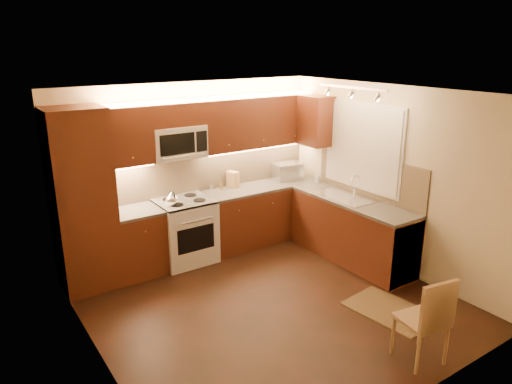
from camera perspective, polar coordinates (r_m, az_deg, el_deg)
floor at (r=5.90m, az=1.84°, el=-13.26°), size 4.00×4.00×0.01m
ceiling at (r=5.10m, az=2.12°, el=11.66°), size 4.00×4.00×0.01m
wall_back at (r=7.02m, az=-7.69°, el=2.72°), size 4.00×0.01×2.50m
wall_front at (r=4.06m, az=19.04°, el=-9.29°), size 4.00×0.01×2.50m
wall_left at (r=4.57m, az=-18.88°, el=-6.25°), size 0.01×4.00×2.50m
wall_right at (r=6.70m, az=15.94°, el=1.49°), size 0.01×4.00×2.50m
pantry at (r=6.24m, az=-20.03°, el=-1.04°), size 0.70×0.60×2.30m
base_cab_back_left at (r=6.66m, az=-13.89°, el=-5.95°), size 0.62×0.60×0.86m
counter_back_left at (r=6.49m, az=-14.18°, el=-2.30°), size 0.62×0.60×0.04m
base_cab_back_right at (r=7.52m, az=0.69°, el=-2.65°), size 1.92×0.60×0.86m
counter_back_right at (r=7.38m, az=0.70°, el=0.63°), size 1.92×0.60×0.04m
base_cab_right at (r=7.00m, az=11.29°, el=-4.58°), size 0.60×2.00×0.86m
counter_right at (r=6.85m, az=11.52°, el=-1.09°), size 0.60×2.00×0.04m
dishwasher at (r=6.57m, az=15.63°, el=-6.40°), size 0.58×0.60×0.84m
backsplash_back at (r=7.18m, az=-5.15°, el=2.73°), size 3.30×0.02×0.60m
backsplash_right at (r=6.96m, az=13.35°, el=1.85°), size 0.02×2.00×0.60m
upper_cab_back_left at (r=6.36m, az=-15.24°, el=6.51°), size 0.62×0.35×0.75m
upper_cab_back_right at (r=7.26m, az=0.16°, el=8.41°), size 1.92×0.35×0.75m
upper_cab_bridge at (r=6.57m, az=-9.66°, el=9.16°), size 0.76×0.35×0.31m
upper_cab_right_corner at (r=7.40m, az=7.12°, el=8.45°), size 0.35×0.50×0.75m
stove at (r=6.86m, az=-8.44°, el=-4.61°), size 0.76×0.65×0.92m
microwave at (r=6.62m, az=-9.44°, el=5.93°), size 0.76×0.38×0.44m
window_frame at (r=6.96m, az=12.65°, el=5.29°), size 0.03×1.44×1.24m
window_blinds at (r=6.95m, az=12.54°, el=5.28°), size 0.02×1.36×1.16m
sink at (r=6.92m, az=10.68°, el=-0.02°), size 0.52×0.86×0.15m
faucet at (r=7.02m, az=11.76°, el=0.82°), size 0.20×0.04×0.30m
track_light_bar at (r=6.42m, az=11.41°, el=12.16°), size 0.04×1.20×0.03m
kettle at (r=6.48m, az=-10.01°, el=-0.71°), size 0.21×0.21×0.21m
toaster_oven at (r=7.72m, az=3.72°, el=2.52°), size 0.48×0.39×0.27m
knife_block at (r=7.27m, az=-2.78°, el=1.51°), size 0.16×0.20×0.25m
spice_jar_a at (r=7.15m, az=-5.35°, el=0.56°), size 0.05×0.05×0.10m
spice_jar_b at (r=7.33m, az=-3.16°, el=1.00°), size 0.06×0.06×0.09m
spice_jar_c at (r=7.30m, az=-2.90°, el=0.98°), size 0.05×0.05×0.09m
spice_jar_d at (r=7.19m, az=-4.19°, el=0.74°), size 0.05×0.05×0.10m
soap_bottle at (r=7.57m, az=7.38°, el=1.73°), size 0.09×0.09×0.17m
rug at (r=5.98m, az=15.68°, el=-13.44°), size 0.76×1.04×0.01m
dining_chair at (r=5.04m, az=19.21°, el=-14.02°), size 0.48×0.48×0.93m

